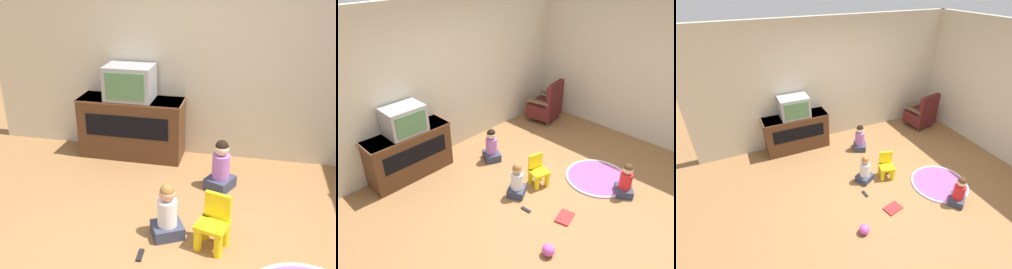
% 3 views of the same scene
% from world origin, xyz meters
% --- Properties ---
extents(ground_plane, '(30.00, 30.00, 0.00)m').
position_xyz_m(ground_plane, '(0.00, 0.00, 0.00)').
color(ground_plane, olive).
extents(wall_back, '(5.76, 0.12, 2.60)m').
position_xyz_m(wall_back, '(-0.12, 2.24, 1.30)').
color(wall_back, beige).
rests_on(wall_back, ground_plane).
extents(tv_cabinet, '(1.34, 0.44, 0.78)m').
position_xyz_m(tv_cabinet, '(-1.03, 1.94, 0.40)').
color(tv_cabinet, '#4C2D19').
rests_on(tv_cabinet, ground_plane).
extents(television, '(0.59, 0.42, 0.42)m').
position_xyz_m(television, '(-1.03, 1.93, 0.99)').
color(television, '#939399').
rests_on(television, tv_cabinet).
extents(yellow_kid_chair, '(0.32, 0.32, 0.49)m').
position_xyz_m(yellow_kid_chair, '(0.20, 0.34, 0.20)').
color(yellow_kid_chair, yellow).
rests_on(yellow_kid_chair, ground_plane).
extents(child_watching_center, '(0.35, 0.34, 0.54)m').
position_xyz_m(child_watching_center, '(-0.22, 0.39, 0.23)').
color(child_watching_center, '#33384C').
rests_on(child_watching_center, ground_plane).
extents(child_watching_right, '(0.36, 0.38, 0.58)m').
position_xyz_m(child_watching_right, '(0.17, 1.35, 0.25)').
color(child_watching_right, '#33384C').
rests_on(child_watching_right, ground_plane).
extents(remote_control, '(0.05, 0.15, 0.02)m').
position_xyz_m(remote_control, '(-0.38, 0.06, 0.01)').
color(remote_control, black).
rests_on(remote_control, ground_plane).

